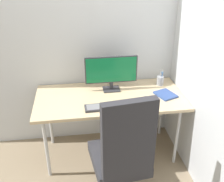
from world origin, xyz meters
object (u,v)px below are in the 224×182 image
object	(u,v)px
office_chair	(122,153)
pen_holder	(160,80)
notebook	(165,95)
mouse	(146,99)
monitor	(111,71)
keyboard	(108,106)

from	to	relation	value
office_chair	pen_holder	xyz separation A→B (m)	(0.59, 0.91, 0.20)
pen_holder	notebook	xyz separation A→B (m)	(-0.02, -0.25, -0.05)
notebook	mouse	bearing A→B (deg)	178.66
monitor	keyboard	xyz separation A→B (m)	(-0.08, -0.37, -0.20)
keyboard	notebook	distance (m)	0.64
keyboard	notebook	bearing A→B (deg)	14.23
mouse	pen_holder	world-z (taller)	pen_holder
pen_holder	notebook	world-z (taller)	pen_holder
pen_holder	notebook	size ratio (longest dim) A/B	0.90
mouse	notebook	world-z (taller)	mouse
monitor	pen_holder	bearing A→B (deg)	3.21
office_chair	notebook	world-z (taller)	office_chair
office_chair	notebook	distance (m)	0.89
office_chair	keyboard	xyz separation A→B (m)	(-0.05, 0.50, 0.15)
monitor	keyboard	distance (m)	0.43
mouse	notebook	size ratio (longest dim) A/B	0.43
keyboard	pen_holder	world-z (taller)	pen_holder
keyboard	mouse	size ratio (longest dim) A/B	5.08
office_chair	mouse	bearing A→B (deg)	59.66
keyboard	pen_holder	xyz separation A→B (m)	(0.64, 0.41, 0.04)
keyboard	monitor	bearing A→B (deg)	77.85
mouse	notebook	xyz separation A→B (m)	(0.23, 0.08, -0.01)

